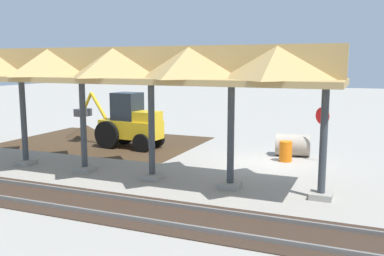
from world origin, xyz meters
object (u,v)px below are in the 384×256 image
(stop_sign, at_px, (322,122))
(backhoe, at_px, (128,123))
(traffic_barrel, at_px, (286,151))
(concrete_pipe, at_px, (293,145))

(stop_sign, relative_size, backhoe, 0.47)
(stop_sign, xyz_separation_m, traffic_barrel, (1.43, 0.67, -1.28))
(stop_sign, height_order, concrete_pipe, stop_sign)
(backhoe, relative_size, concrete_pipe, 3.01)
(concrete_pipe, distance_m, traffic_barrel, 1.27)
(stop_sign, distance_m, concrete_pipe, 1.91)
(stop_sign, xyz_separation_m, concrete_pipe, (1.34, -0.60, -1.22))
(stop_sign, height_order, traffic_barrel, stop_sign)
(backhoe, bearing_deg, concrete_pipe, -171.69)
(stop_sign, distance_m, traffic_barrel, 2.03)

